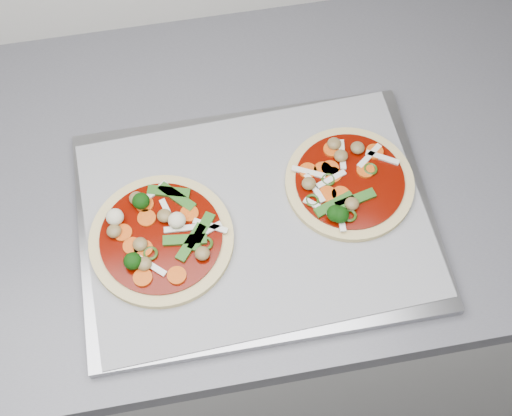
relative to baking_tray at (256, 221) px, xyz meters
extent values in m
cube|color=beige|center=(0.05, 0.08, -0.48)|extent=(3.60, 0.60, 0.86)
cube|color=slate|center=(0.05, 0.08, -0.03)|extent=(3.60, 0.60, 0.04)
cube|color=gray|center=(0.00, 0.00, 0.00)|extent=(0.48, 0.36, 0.02)
cube|color=#939398|center=(0.00, 0.00, 0.01)|extent=(0.47, 0.35, 0.00)
cylinder|color=#E3CC82|center=(-0.13, -0.01, 0.02)|extent=(0.20, 0.20, 0.01)
cylinder|color=#661202|center=(-0.13, -0.01, 0.02)|extent=(0.17, 0.17, 0.00)
cylinder|color=orange|center=(-0.12, -0.07, 0.03)|extent=(0.03, 0.03, 0.00)
cylinder|color=orange|center=(-0.15, 0.04, 0.03)|extent=(0.04, 0.04, 0.00)
cylinder|color=orange|center=(-0.15, -0.03, 0.03)|extent=(0.04, 0.04, 0.00)
cube|color=white|center=(-0.13, 0.05, 0.03)|extent=(0.04, 0.03, 0.00)
ellipsoid|color=brown|center=(-0.16, -0.02, 0.03)|extent=(0.02, 0.02, 0.01)
cube|color=#2C6722|center=(-0.08, -0.02, 0.03)|extent=(0.04, 0.06, 0.00)
ellipsoid|color=brown|center=(-0.16, -0.05, 0.03)|extent=(0.03, 0.03, 0.01)
torus|color=#264311|center=(-0.07, -0.03, 0.03)|extent=(0.03, 0.03, 0.00)
cylinder|color=orange|center=(-0.15, 0.02, 0.03)|extent=(0.03, 0.03, 0.00)
cube|color=white|center=(-0.06, -0.01, 0.03)|extent=(0.05, 0.03, 0.00)
ellipsoid|color=beige|center=(-0.19, 0.02, 0.03)|extent=(0.03, 0.03, 0.02)
cylinder|color=orange|center=(-0.18, 0.00, 0.03)|extent=(0.03, 0.03, 0.00)
ellipsoid|color=beige|center=(-0.11, 0.00, 0.03)|extent=(0.03, 0.03, 0.02)
ellipsoid|color=brown|center=(-0.19, 0.00, 0.03)|extent=(0.02, 0.02, 0.01)
ellipsoid|color=brown|center=(-0.08, -0.05, 0.03)|extent=(0.03, 0.03, 0.01)
cube|color=#2C6722|center=(-0.11, 0.05, 0.03)|extent=(0.06, 0.03, 0.00)
cube|color=white|center=(-0.15, -0.05, 0.03)|extent=(0.04, 0.04, 0.00)
ellipsoid|color=brown|center=(-0.12, 0.01, 0.03)|extent=(0.03, 0.03, 0.01)
cylinder|color=orange|center=(-0.16, -0.07, 0.03)|extent=(0.03, 0.03, 0.00)
cylinder|color=orange|center=(-0.17, -0.02, 0.03)|extent=(0.04, 0.04, 0.00)
ellipsoid|color=#0B3709|center=(-0.15, 0.04, 0.03)|extent=(0.03, 0.03, 0.02)
ellipsoid|color=brown|center=(-0.19, 0.02, 0.03)|extent=(0.03, 0.03, 0.01)
cube|color=white|center=(-0.07, -0.02, 0.03)|extent=(0.05, 0.03, 0.00)
torus|color=#264311|center=(-0.15, -0.04, 0.03)|extent=(0.02, 0.02, 0.00)
cylinder|color=orange|center=(-0.09, 0.01, 0.03)|extent=(0.03, 0.03, 0.00)
cube|color=#2C6722|center=(-0.10, -0.02, 0.03)|extent=(0.06, 0.02, 0.00)
ellipsoid|color=#0B3709|center=(-0.17, -0.05, 0.03)|extent=(0.03, 0.03, 0.02)
cube|color=white|center=(-0.10, -0.01, 0.03)|extent=(0.05, 0.01, 0.00)
ellipsoid|color=brown|center=(-0.16, 0.05, 0.03)|extent=(0.03, 0.03, 0.01)
cube|color=#2C6722|center=(-0.09, -0.03, 0.03)|extent=(0.05, 0.05, 0.00)
cube|color=#2C6722|center=(-0.10, 0.04, 0.03)|extent=(0.05, 0.05, 0.00)
cube|color=white|center=(-0.12, 0.02, 0.03)|extent=(0.02, 0.05, 0.00)
cylinder|color=#E3CC82|center=(0.14, 0.03, 0.01)|extent=(0.23, 0.23, 0.01)
cylinder|color=#661202|center=(0.14, 0.03, 0.02)|extent=(0.19, 0.19, 0.00)
cube|color=white|center=(0.19, 0.05, 0.03)|extent=(0.05, 0.03, 0.00)
cylinder|color=orange|center=(0.08, 0.05, 0.02)|extent=(0.03, 0.03, 0.00)
ellipsoid|color=brown|center=(0.16, 0.07, 0.03)|extent=(0.03, 0.03, 0.01)
cube|color=white|center=(0.09, 0.02, 0.03)|extent=(0.02, 0.05, 0.00)
cylinder|color=orange|center=(0.18, 0.06, 0.02)|extent=(0.03, 0.03, 0.00)
ellipsoid|color=#0B3709|center=(0.10, -0.02, 0.03)|extent=(0.03, 0.03, 0.02)
cube|color=white|center=(0.09, -0.01, 0.03)|extent=(0.04, 0.04, 0.00)
torus|color=#264311|center=(0.12, -0.03, 0.03)|extent=(0.03, 0.03, 0.00)
cylinder|color=orange|center=(0.11, 0.05, 0.02)|extent=(0.03, 0.03, 0.00)
cube|color=white|center=(0.17, 0.06, 0.03)|extent=(0.04, 0.04, 0.00)
torus|color=#264311|center=(0.11, 0.03, 0.03)|extent=(0.02, 0.02, 0.00)
ellipsoid|color=brown|center=(0.13, 0.09, 0.03)|extent=(0.03, 0.03, 0.01)
torus|color=#264311|center=(0.17, 0.04, 0.03)|extent=(0.02, 0.02, 0.00)
cube|color=white|center=(0.08, 0.05, 0.03)|extent=(0.05, 0.03, 0.00)
cylinder|color=orange|center=(0.16, 0.04, 0.02)|extent=(0.03, 0.03, 0.00)
cube|color=#2C6722|center=(0.14, -0.01, 0.03)|extent=(0.06, 0.03, 0.00)
ellipsoid|color=brown|center=(0.13, -0.01, 0.03)|extent=(0.02, 0.02, 0.01)
ellipsoid|color=brown|center=(0.08, 0.03, 0.03)|extent=(0.03, 0.03, 0.01)
cube|color=#2C6722|center=(0.11, -0.01, 0.03)|extent=(0.06, 0.03, 0.00)
cylinder|color=orange|center=(0.10, 0.05, 0.02)|extent=(0.03, 0.03, 0.00)
ellipsoid|color=#0B3709|center=(0.11, -0.03, 0.03)|extent=(0.03, 0.03, 0.02)
ellipsoid|color=brown|center=(0.13, 0.06, 0.03)|extent=(0.02, 0.02, 0.01)
cylinder|color=orange|center=(0.10, 0.01, 0.02)|extent=(0.03, 0.03, 0.00)
cylinder|color=orange|center=(0.12, 0.01, 0.02)|extent=(0.03, 0.03, 0.00)
cylinder|color=orange|center=(0.12, 0.08, 0.02)|extent=(0.03, 0.03, 0.00)
cube|color=white|center=(0.11, -0.03, 0.03)|extent=(0.01, 0.05, 0.00)
cube|color=white|center=(0.11, 0.03, 0.03)|extent=(0.05, 0.02, 0.00)
cube|color=white|center=(0.14, 0.07, 0.03)|extent=(0.02, 0.05, 0.00)
torus|color=#264311|center=(0.08, 0.00, 0.03)|extent=(0.03, 0.03, 0.00)
cylinder|color=orange|center=(0.11, 0.04, 0.02)|extent=(0.04, 0.04, 0.00)
camera|label=1|loc=(-0.08, -0.43, 0.88)|focal=50.00mm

